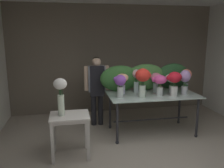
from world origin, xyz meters
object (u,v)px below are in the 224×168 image
Objects in this scene: display_table_glass at (152,100)px; vase_rosy_dahlias at (156,80)px; florist at (97,84)px; vase_scarlet_freesia at (143,78)px; vase_coral_ranunculus at (186,77)px; vase_crimson_snapdragons at (174,81)px; vase_ivory_lilies at (172,80)px; vase_peach_anemones at (122,81)px; vase_fuchsia_tulips at (160,82)px; vase_white_roses_tall at (61,92)px; side_table_white at (70,121)px; vase_violet_stock at (120,84)px; vase_blush_peonies at (136,79)px; vase_lilac_hydrangea at (185,79)px.

vase_rosy_dahlias reaches higher than display_table_glass.
vase_scarlet_freesia is at bearing -47.43° from florist.
vase_crimson_snapdragons is at bearing -140.65° from vase_coral_ranunculus.
vase_ivory_lilies is 0.95× the size of vase_peach_anemones.
vase_fuchsia_tulips is 0.87× the size of vase_coral_ranunculus.
vase_coral_ranunculus is (0.34, 0.04, 0.04)m from vase_ivory_lilies.
display_table_glass is 0.62m from vase_ivory_lilies.
vase_white_roses_tall is at bearing -164.00° from vase_fuchsia_tulips.
vase_scarlet_freesia is 1.63m from vase_white_roses_tall.
vase_fuchsia_tulips is at bearing -22.12° from vase_peach_anemones.
side_table_white is at bearing -162.15° from vase_coral_ranunculus.
vase_crimson_snapdragons is 1.23× the size of vase_ivory_lilies.
vase_crimson_snapdragons reaches higher than vase_violet_stock.
vase_peach_anemones is at bearing 176.16° from vase_ivory_lilies.
display_table_glass is 0.75m from vase_peach_anemones.
vase_coral_ranunculus is (1.90, -0.53, 0.20)m from florist.
vase_white_roses_tall is at bearing -159.55° from display_table_glass.
florist reaches higher than vase_crimson_snapdragons.
side_table_white is 1.62m from vase_scarlet_freesia.
florist is 1.72m from vase_crimson_snapdragons.
vase_fuchsia_tulips is 0.84× the size of vase_blush_peonies.
vase_rosy_dahlias reaches higher than vase_fuchsia_tulips.
vase_blush_peonies is (0.79, -0.46, 0.18)m from florist.
vase_blush_peonies is at bearing 29.85° from vase_white_roses_tall.
vase_fuchsia_tulips is 2.02m from vase_white_roses_tall.
side_table_white is at bearing 0.48° from vase_white_roses_tall.
vase_white_roses_tall is at bearing -167.89° from vase_lilac_hydrangea.
vase_blush_peonies is 1.79m from vase_white_roses_tall.
florist is 3.20× the size of vase_crimson_snapdragons.
vase_violet_stock is at bearing 28.23° from side_table_white.
florist is 2.52× the size of vase_white_roses_tall.
vase_rosy_dahlias is at bearing -1.81° from vase_peach_anemones.
side_table_white is at bearing -142.65° from vase_peach_anemones.
vase_peach_anemones is (-1.08, 0.07, 0.01)m from vase_ivory_lilies.
florist is 1.43m from vase_fuchsia_tulips.
vase_scarlet_freesia is 0.91× the size of vase_white_roses_tall.
side_table_white is 2.47m from vase_lilac_hydrangea.
vase_fuchsia_tulips is 0.76m from vase_coral_ranunculus.
vase_peach_anemones is at bearing 69.39° from vase_violet_stock.
vase_white_roses_tall is (-1.56, -0.48, -0.10)m from vase_scarlet_freesia.
vase_blush_peonies is at bearing 145.15° from vase_crimson_snapdragons.
vase_ivory_lilies is at bearing -20.28° from florist.
florist is at bearing 133.41° from vase_peach_anemones.
vase_violet_stock is 0.33m from vase_peach_anemones.
vase_coral_ranunculus is at bearing 10.45° from vase_violet_stock.
vase_fuchsia_tulips is at bearing 177.41° from vase_lilac_hydrangea.
vase_blush_peonies is at bearing 145.50° from display_table_glass.
display_table_glass is at bearing 12.17° from vase_violet_stock.
vase_scarlet_freesia is 1.35× the size of vase_peach_anemones.
display_table_glass is 0.62m from vase_scarlet_freesia.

